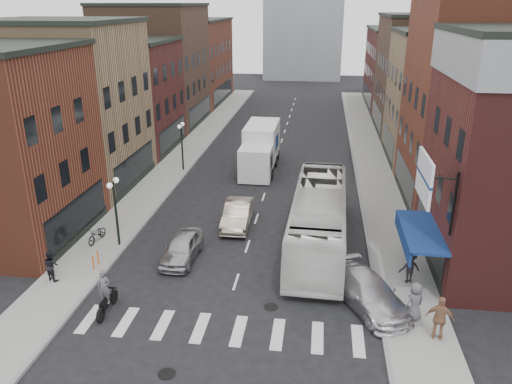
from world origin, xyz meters
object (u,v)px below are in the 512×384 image
at_px(streetlamp_near, 115,200).
at_px(ped_right_b, 440,318).
at_px(curb_car, 369,293).
at_px(billboard_sign, 426,179).
at_px(bike_rack, 96,260).
at_px(sedan_left_near, 182,248).
at_px(box_truck, 260,149).
at_px(sedan_left_far, 238,214).
at_px(streetlamp_far, 182,138).
at_px(ped_left_solo, 51,265).
at_px(parked_bicycle, 97,234).
at_px(ped_right_a, 410,267).
at_px(transit_bus, 319,218).
at_px(motorcycle_rider, 105,293).
at_px(ped_right_c, 415,302).

relative_size(streetlamp_near, ped_right_b, 2.08).
bearing_deg(curb_car, streetlamp_near, 135.04).
relative_size(billboard_sign, bike_rack, 4.62).
distance_m(sedan_left_near, ped_right_b, 13.72).
relative_size(bike_rack, box_truck, 0.09).
distance_m(billboard_sign, streetlamp_near, 16.68).
bearing_deg(sedan_left_far, streetlamp_far, 120.51).
bearing_deg(streetlamp_near, ped_left_solo, -113.18).
bearing_deg(parked_bicycle, billboard_sign, -4.81).
height_order(bike_rack, sedan_left_far, sedan_left_far).
bearing_deg(parked_bicycle, sedan_left_near, -5.16).
xyz_separation_m(ped_right_a, ped_right_b, (0.53, -4.51, 0.16)).
bearing_deg(billboard_sign, transit_bus, 131.53).
bearing_deg(sedan_left_far, parked_bicycle, -156.22).
height_order(sedan_left_near, sedan_left_far, sedan_left_far).
bearing_deg(ped_right_b, sedan_left_near, -7.35).
bearing_deg(bike_rack, ped_right_b, -13.09).
xyz_separation_m(streetlamp_far, box_truck, (6.36, 1.41, -1.09)).
relative_size(sedan_left_far, parked_bicycle, 2.59).
relative_size(sedan_left_far, curb_car, 0.91).
distance_m(motorcycle_rider, ped_right_b, 14.57).
relative_size(streetlamp_near, streetlamp_far, 1.00).
bearing_deg(streetlamp_far, billboard_sign, -47.59).
height_order(parked_bicycle, ped_right_c, ped_right_c).
bearing_deg(transit_bus, curb_car, -65.93).
distance_m(streetlamp_far, bike_rack, 16.87).
bearing_deg(ped_left_solo, ped_right_c, -161.30).
relative_size(sedan_left_far, ped_right_b, 2.34).
xyz_separation_m(streetlamp_near, streetlamp_far, (0.00, 14.00, 0.00)).
relative_size(curb_car, parked_bicycle, 2.85).
relative_size(streetlamp_near, curb_car, 0.80).
bearing_deg(ped_right_a, ped_right_b, 80.07).
relative_size(parked_bicycle, ped_left_solo, 1.11).
relative_size(transit_bus, curb_car, 2.45).
height_order(transit_bus, curb_car, transit_bus).
bearing_deg(ped_right_b, bike_rack, 3.66).
distance_m(motorcycle_rider, ped_left_solo, 4.40).
xyz_separation_m(streetlamp_near, parked_bicycle, (-1.40, 0.19, -2.29)).
bearing_deg(sedan_left_near, curb_car, -17.29).
distance_m(billboard_sign, ped_right_b, 5.91).
bearing_deg(bike_rack, billboard_sign, -2.83).
relative_size(box_truck, ped_right_a, 5.10).
distance_m(box_truck, parked_bicycle, 17.12).
distance_m(billboard_sign, ped_right_a, 5.34).
bearing_deg(parked_bicycle, ped_right_b, -13.53).
distance_m(motorcycle_rider, ped_right_a, 14.70).
bearing_deg(ped_right_a, parked_bicycle, -24.09).
height_order(bike_rack, ped_right_c, ped_right_c).
relative_size(bike_rack, motorcycle_rider, 0.36).
height_order(sedan_left_near, parked_bicycle, sedan_left_near).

